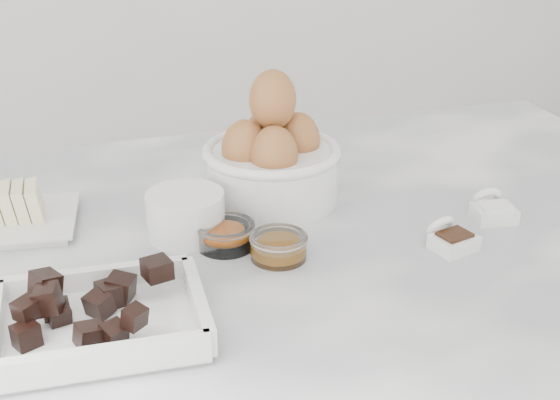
# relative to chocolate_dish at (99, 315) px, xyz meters

# --- Properties ---
(marble_slab) EXTENTS (1.20, 0.80, 0.04)m
(marble_slab) POSITION_rel_chocolate_dish_xyz_m (0.21, 0.13, -0.04)
(marble_slab) COLOR white
(marble_slab) RESTS_ON cabinet
(chocolate_dish) EXTENTS (0.21, 0.16, 0.05)m
(chocolate_dish) POSITION_rel_chocolate_dish_xyz_m (0.00, 0.00, 0.00)
(chocolate_dish) COLOR white
(chocolate_dish) RESTS_ON marble_slab
(butter_plate) EXTENTS (0.15, 0.15, 0.05)m
(butter_plate) POSITION_rel_chocolate_dish_xyz_m (-0.07, 0.26, -0.00)
(butter_plate) COLOR white
(butter_plate) RESTS_ON marble_slab
(sugar_ramekin) EXTENTS (0.09, 0.09, 0.06)m
(sugar_ramekin) POSITION_rel_chocolate_dish_xyz_m (0.12, 0.18, 0.01)
(sugar_ramekin) COLOR white
(sugar_ramekin) RESTS_ON marble_slab
(egg_bowl) EXTENTS (0.18, 0.18, 0.17)m
(egg_bowl) POSITION_rel_chocolate_dish_xyz_m (0.24, 0.26, 0.03)
(egg_bowl) COLOR white
(egg_bowl) RESTS_ON marble_slab
(honey_bowl) EXTENTS (0.07, 0.07, 0.03)m
(honey_bowl) POSITION_rel_chocolate_dish_xyz_m (0.21, 0.10, -0.01)
(honey_bowl) COLOR white
(honey_bowl) RESTS_ON marble_slab
(zest_bowl) EXTENTS (0.07, 0.07, 0.03)m
(zest_bowl) POSITION_rel_chocolate_dish_xyz_m (0.16, 0.14, -0.01)
(zest_bowl) COLOR white
(zest_bowl) RESTS_ON marble_slab
(vanilla_spoon) EXTENTS (0.06, 0.07, 0.04)m
(vanilla_spoon) POSITION_rel_chocolate_dish_xyz_m (0.40, 0.06, -0.01)
(vanilla_spoon) COLOR white
(vanilla_spoon) RESTS_ON marble_slab
(salt_spoon) EXTENTS (0.06, 0.07, 0.04)m
(salt_spoon) POSITION_rel_chocolate_dish_xyz_m (0.49, 0.12, -0.01)
(salt_spoon) COLOR white
(salt_spoon) RESTS_ON marble_slab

